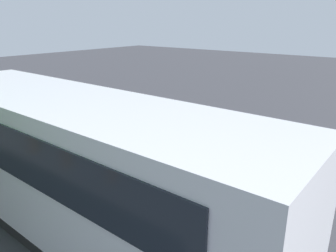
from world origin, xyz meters
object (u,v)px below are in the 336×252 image
(spectator_centre, at_px, (149,148))
(tour_bus, at_px, (76,168))
(stunt_motorcycle, at_px, (149,109))
(spectator_far_left, at_px, (208,172))
(parked_motorcycle_silver, at_px, (77,158))
(spectator_left, at_px, (176,158))
(spectator_right, at_px, (116,143))
(traffic_cone, at_px, (180,127))

(spectator_centre, bearing_deg, tour_bus, 98.70)
(tour_bus, relative_size, stunt_motorcycle, 4.86)
(spectator_far_left, relative_size, stunt_motorcycle, 0.88)
(spectator_centre, height_order, parked_motorcycle_silver, spectator_centre)
(spectator_centre, bearing_deg, spectator_left, -175.38)
(spectator_left, bearing_deg, parked_motorcycle_silver, 18.95)
(spectator_right, height_order, parked_motorcycle_silver, spectator_right)
(spectator_right, relative_size, traffic_cone, 2.74)
(spectator_centre, distance_m, traffic_cone, 4.67)
(spectator_right, height_order, stunt_motorcycle, spectator_right)
(stunt_motorcycle, height_order, traffic_cone, stunt_motorcycle)
(traffic_cone, bearing_deg, stunt_motorcycle, -13.52)
(spectator_far_left, xyz_separation_m, spectator_right, (3.49, -0.07, -0.05))
(tour_bus, xyz_separation_m, spectator_right, (1.66, -2.72, -0.62))
(spectator_left, height_order, parked_motorcycle_silver, spectator_left)
(spectator_far_left, height_order, traffic_cone, spectator_far_left)
(spectator_far_left, bearing_deg, spectator_centre, -7.39)
(spectator_right, relative_size, parked_motorcycle_silver, 0.84)
(spectator_left, height_order, spectator_right, spectator_right)
(parked_motorcycle_silver, bearing_deg, spectator_left, -161.05)
(stunt_motorcycle, bearing_deg, tour_bus, 121.48)
(traffic_cone, bearing_deg, spectator_centre, 114.61)
(spectator_far_left, relative_size, spectator_right, 1.04)
(spectator_far_left, height_order, spectator_right, spectator_far_left)
(parked_motorcycle_silver, bearing_deg, spectator_centre, -155.43)
(spectator_far_left, height_order, parked_motorcycle_silver, spectator_far_left)
(spectator_far_left, distance_m, spectator_centre, 2.30)
(spectator_left, xyz_separation_m, parked_motorcycle_silver, (3.23, 1.11, -0.51))
(traffic_cone, bearing_deg, tour_bus, 108.37)
(spectator_centre, bearing_deg, parked_motorcycle_silver, 24.57)
(tour_bus, distance_m, spectator_centre, 3.02)
(tour_bus, xyz_separation_m, stunt_motorcycle, (4.71, -7.68, -1.03))
(stunt_motorcycle, distance_m, traffic_cone, 2.43)
(tour_bus, distance_m, stunt_motorcycle, 9.07)
(spectator_far_left, bearing_deg, parked_motorcycle_silver, 9.20)
(tour_bus, bearing_deg, spectator_centre, -81.30)
(spectator_right, xyz_separation_m, parked_motorcycle_silver, (1.04, 0.81, -0.55))
(spectator_far_left, bearing_deg, tour_bus, 55.31)
(spectator_centre, relative_size, stunt_motorcycle, 0.89)
(tour_bus, bearing_deg, parked_motorcycle_silver, -35.26)
(tour_bus, relative_size, parked_motorcycle_silver, 4.86)
(spectator_far_left, relative_size, spectator_left, 1.08)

